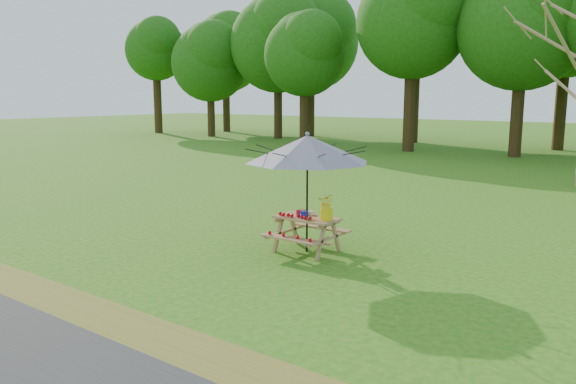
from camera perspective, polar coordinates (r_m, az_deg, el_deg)
The scene contains 6 objects.
ground at distance 12.89m, azimuth -19.93°, elevation -3.90°, with size 120.00×120.00×0.00m, color #266A14.
picnic_table at distance 10.61m, azimuth 1.92°, elevation -4.36°, with size 1.20×1.32×0.67m.
patio_umbrella at distance 10.34m, azimuth 1.98°, elevation 4.39°, with size 2.50×2.50×2.26m.
produce_bins at distance 10.58m, azimuth 1.67°, elevation -2.19°, with size 0.32×0.45×0.13m.
tomatoes_row at distance 10.47m, azimuth 0.70°, elevation -2.43°, with size 0.77×0.13×0.07m, color red, non-canonical shape.
flower_bucket at distance 10.25m, azimuth 3.95°, elevation -1.40°, with size 0.38×0.36×0.50m.
Camera 1 is at (10.53, -6.85, 2.92)m, focal length 35.00 mm.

